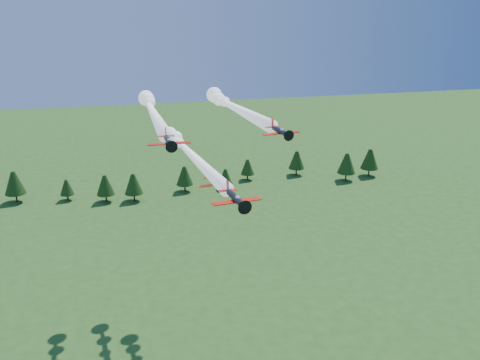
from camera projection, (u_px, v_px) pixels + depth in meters
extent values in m
cylinder|color=black|center=(236.00, 198.00, 87.97)|extent=(1.77, 6.17, 1.13)
cone|color=black|center=(243.00, 206.00, 84.81)|extent=(1.23, 1.13, 1.13)
cone|color=black|center=(245.00, 207.00, 84.21)|extent=(0.55, 0.56, 0.50)
cylinder|color=black|center=(245.00, 208.00, 84.04)|extent=(2.36, 0.30, 2.37)
cube|color=red|center=(236.00, 201.00, 87.69)|extent=(8.45, 2.40, 0.14)
cube|color=red|center=(228.00, 190.00, 91.51)|extent=(3.35, 1.30, 0.08)
cube|color=red|center=(227.00, 185.00, 91.33)|extent=(0.22, 1.08, 1.63)
ellipsoid|color=#8EAEDC|center=(238.00, 198.00, 86.93)|extent=(0.95, 1.43, 0.70)
sphere|color=white|center=(180.00, 143.00, 121.67)|extent=(2.30, 2.30, 2.30)
sphere|color=white|center=(175.00, 138.00, 125.87)|extent=(3.00, 3.00, 3.00)
sphere|color=white|center=(171.00, 134.00, 130.08)|extent=(3.70, 3.70, 3.70)
cylinder|color=black|center=(169.00, 141.00, 88.98)|extent=(1.04, 5.23, 0.97)
cone|color=black|center=(171.00, 146.00, 86.19)|extent=(0.98, 0.88, 0.97)
cone|color=black|center=(172.00, 147.00, 85.66)|extent=(0.43, 0.44, 0.42)
cylinder|color=black|center=(172.00, 147.00, 85.51)|extent=(2.03, 0.07, 2.03)
cube|color=red|center=(169.00, 143.00, 88.72)|extent=(7.16, 1.41, 0.12)
cube|color=red|center=(166.00, 136.00, 92.10)|extent=(2.81, 0.86, 0.07)
cube|color=red|center=(166.00, 131.00, 91.94)|extent=(0.10, 0.92, 1.40)
ellipsoid|color=#8EAEDC|center=(169.00, 140.00, 88.06)|extent=(0.71, 1.17, 0.60)
sphere|color=white|center=(149.00, 104.00, 120.16)|extent=(2.30, 2.30, 2.30)
sphere|color=white|center=(147.00, 101.00, 124.07)|extent=(3.00, 3.00, 3.00)
sphere|color=white|center=(145.00, 98.00, 127.98)|extent=(3.70, 3.70, 3.70)
cylinder|color=black|center=(280.00, 131.00, 94.03)|extent=(1.50, 5.03, 0.92)
cone|color=black|center=(287.00, 135.00, 91.46)|extent=(1.01, 0.93, 0.92)
cone|color=black|center=(288.00, 135.00, 90.97)|extent=(0.45, 0.46, 0.40)
cylinder|color=black|center=(289.00, 136.00, 90.84)|extent=(1.92, 0.26, 1.93)
cube|color=red|center=(281.00, 133.00, 93.79)|extent=(6.89, 2.03, 0.11)
cube|color=red|center=(272.00, 127.00, 96.90)|extent=(2.74, 1.09, 0.06)
cube|color=red|center=(272.00, 123.00, 96.74)|extent=(0.18, 0.88, 1.33)
ellipsoid|color=#8EAEDC|center=(282.00, 130.00, 93.18)|extent=(0.79, 1.17, 0.57)
sphere|color=white|center=(223.00, 101.00, 121.23)|extent=(2.30, 2.30, 2.30)
sphere|color=white|center=(218.00, 99.00, 124.62)|extent=(3.00, 3.00, 3.00)
sphere|color=white|center=(213.00, 96.00, 128.01)|extent=(3.70, 3.70, 3.70)
cylinder|color=black|center=(215.00, 183.00, 100.93)|extent=(1.44, 4.88, 0.89)
cone|color=black|center=(219.00, 187.00, 98.44)|extent=(0.98, 0.90, 0.89)
cone|color=black|center=(220.00, 188.00, 97.96)|extent=(0.44, 0.44, 0.39)
cylinder|color=black|center=(221.00, 188.00, 97.83)|extent=(1.86, 0.25, 1.87)
cube|color=red|center=(215.00, 185.00, 100.70)|extent=(6.69, 1.95, 0.11)
cube|color=red|center=(210.00, 177.00, 103.72)|extent=(2.65, 1.05, 0.06)
cube|color=red|center=(210.00, 174.00, 103.57)|extent=(0.18, 0.85, 1.29)
ellipsoid|color=#8EAEDC|center=(216.00, 182.00, 100.10)|extent=(0.76, 1.14, 0.56)
cylinder|color=#382314|center=(247.00, 177.00, 222.68)|extent=(0.60, 0.60, 2.47)
cone|color=black|center=(248.00, 167.00, 221.27)|extent=(5.64, 5.64, 6.35)
cylinder|color=#382314|center=(296.00, 172.00, 228.90)|extent=(0.60, 0.60, 2.94)
cone|color=black|center=(297.00, 160.00, 227.21)|extent=(6.72, 6.72, 7.56)
cylinder|color=#382314|center=(68.00, 197.00, 200.07)|extent=(0.60, 0.60, 2.25)
cone|color=black|center=(67.00, 187.00, 198.78)|extent=(5.15, 5.15, 5.80)
cylinder|color=#382314|center=(225.00, 186.00, 212.54)|extent=(0.60, 0.60, 2.25)
cone|color=black|center=(225.00, 176.00, 211.25)|extent=(5.15, 5.15, 5.80)
cylinder|color=#382314|center=(369.00, 172.00, 227.66)|extent=(0.60, 0.60, 3.28)
cone|color=black|center=(370.00, 159.00, 225.78)|extent=(7.50, 7.50, 8.44)
cylinder|color=#382314|center=(185.00, 188.00, 209.17)|extent=(0.60, 0.60, 2.85)
cone|color=black|center=(185.00, 176.00, 207.54)|extent=(6.51, 6.51, 7.32)
cylinder|color=#382314|center=(134.00, 197.00, 199.32)|extent=(0.60, 0.60, 2.96)
cone|color=black|center=(133.00, 184.00, 197.62)|extent=(6.76, 6.76, 7.61)
cylinder|color=#382314|center=(346.00, 177.00, 221.90)|extent=(0.60, 0.60, 3.25)
cone|color=black|center=(347.00, 163.00, 220.04)|extent=(7.43, 7.43, 8.36)
cylinder|color=#382314|center=(17.00, 198.00, 198.11)|extent=(0.60, 0.60, 3.32)
cone|color=black|center=(14.00, 183.00, 196.21)|extent=(7.59, 7.59, 8.53)
cylinder|color=#382314|center=(106.00, 198.00, 198.51)|extent=(0.60, 0.60, 2.88)
cone|color=black|center=(105.00, 185.00, 196.86)|extent=(6.59, 6.59, 7.42)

